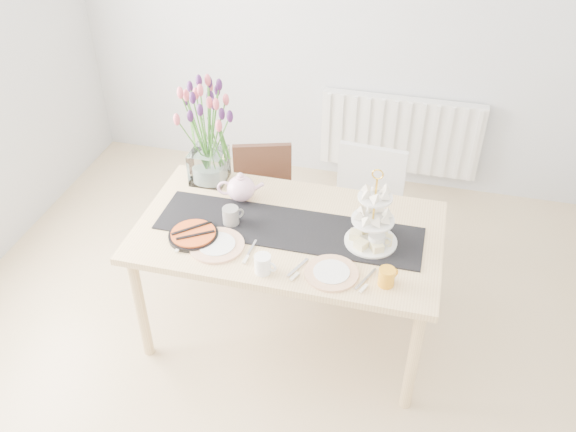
% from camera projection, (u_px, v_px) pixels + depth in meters
% --- Properties ---
extents(room_shell, '(4.50, 4.50, 4.50)m').
position_uv_depth(room_shell, '(246.00, 194.00, 2.50)').
color(room_shell, tan).
rests_on(room_shell, ground).
extents(radiator, '(1.20, 0.08, 0.60)m').
position_uv_depth(radiator, '(400.00, 134.00, 4.61)').
color(radiator, white).
rests_on(radiator, room_shell).
extents(dining_table, '(1.60, 0.90, 0.75)m').
position_uv_depth(dining_table, '(289.00, 240.00, 3.25)').
color(dining_table, tan).
rests_on(dining_table, ground).
extents(chair_brown, '(0.49, 0.49, 0.76)m').
position_uv_depth(chair_brown, '(264.00, 196.00, 3.98)').
color(chair_brown, '#351D13').
rests_on(chair_brown, ground).
extents(chair_white, '(0.46, 0.46, 0.85)m').
position_uv_depth(chair_white, '(365.00, 206.00, 3.80)').
color(chair_white, silver).
rests_on(chair_white, ground).
extents(table_runner, '(1.40, 0.35, 0.01)m').
position_uv_depth(table_runner, '(289.00, 228.00, 3.20)').
color(table_runner, black).
rests_on(table_runner, dining_table).
extents(tulip_vase, '(0.71, 0.71, 0.61)m').
position_uv_depth(tulip_vase, '(205.00, 120.00, 3.34)').
color(tulip_vase, silver).
rests_on(tulip_vase, dining_table).
extents(cake_stand, '(0.27, 0.27, 0.39)m').
position_uv_depth(cake_stand, '(372.00, 226.00, 3.04)').
color(cake_stand, gold).
rests_on(cake_stand, dining_table).
extents(teapot, '(0.29, 0.25, 0.17)m').
position_uv_depth(teapot, '(241.00, 188.00, 3.36)').
color(teapot, white).
rests_on(teapot, dining_table).
extents(cream_jug, '(0.09, 0.09, 0.09)m').
position_uv_depth(cream_jug, '(376.00, 241.00, 3.05)').
color(cream_jug, silver).
rests_on(cream_jug, dining_table).
extents(tart_tin, '(0.26, 0.26, 0.03)m').
position_uv_depth(tart_tin, '(193.00, 235.00, 3.14)').
color(tart_tin, black).
rests_on(tart_tin, dining_table).
extents(mug_grey, '(0.12, 0.12, 0.10)m').
position_uv_depth(mug_grey, '(231.00, 216.00, 3.21)').
color(mug_grey, gray).
rests_on(mug_grey, dining_table).
extents(mug_white, '(0.10, 0.10, 0.10)m').
position_uv_depth(mug_white, '(263.00, 264.00, 2.91)').
color(mug_white, white).
rests_on(mug_white, dining_table).
extents(mug_orange, '(0.11, 0.11, 0.09)m').
position_uv_depth(mug_orange, '(386.00, 277.00, 2.84)').
color(mug_orange, orange).
rests_on(mug_orange, dining_table).
extents(plate_left, '(0.30, 0.30, 0.01)m').
position_uv_depth(plate_left, '(217.00, 245.00, 3.09)').
color(plate_left, silver).
rests_on(plate_left, dining_table).
extents(plate_right, '(0.34, 0.34, 0.01)m').
position_uv_depth(plate_right, '(331.00, 273.00, 2.92)').
color(plate_right, silver).
rests_on(plate_right, dining_table).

